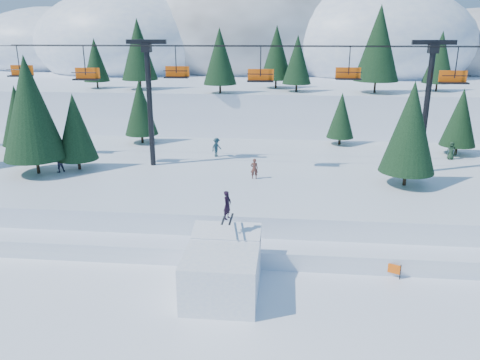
# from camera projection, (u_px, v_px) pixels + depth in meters

# --- Properties ---
(ground) EXTENTS (160.00, 160.00, 0.00)m
(ground) POSITION_uv_depth(u_px,v_px,m) (235.00, 319.00, 22.76)
(ground) COLOR white
(ground) RESTS_ON ground
(mid_shelf) EXTENTS (70.00, 22.00, 2.50)m
(mid_shelf) POSITION_uv_depth(u_px,v_px,m) (258.00, 182.00, 39.46)
(mid_shelf) COLOR white
(mid_shelf) RESTS_ON ground
(berm) EXTENTS (70.00, 6.00, 1.10)m
(berm) POSITION_uv_depth(u_px,v_px,m) (249.00, 239.00, 30.18)
(berm) COLOR white
(berm) RESTS_ON ground
(mountain_ridge) EXTENTS (119.00, 61.00, 26.46)m
(mountain_ridge) POSITION_uv_depth(u_px,v_px,m) (250.00, 52.00, 89.91)
(mountain_ridge) COLOR white
(mountain_ridge) RESTS_ON ground
(jump_kicker) EXTENTS (3.80, 5.17, 5.27)m
(jump_kicker) POSITION_uv_depth(u_px,v_px,m) (222.00, 270.00, 24.61)
(jump_kicker) COLOR white
(jump_kicker) RESTS_ON ground
(chairlift) EXTENTS (46.56, 3.21, 10.28)m
(chairlift) POSITION_uv_depth(u_px,v_px,m) (266.00, 85.00, 37.01)
(chairlift) COLOR black
(chairlift) RESTS_ON mid_shelf
(conifer_stand) EXTENTS (63.46, 16.80, 9.27)m
(conifer_stand) POSITION_uv_depth(u_px,v_px,m) (278.00, 117.00, 37.95)
(conifer_stand) COLOR black
(conifer_stand) RESTS_ON mid_shelf
(distant_skiers) EXTENTS (33.75, 8.07, 1.73)m
(distant_skiers) POSITION_uv_depth(u_px,v_px,m) (225.00, 154.00, 40.02)
(distant_skiers) COLOR #29273E
(distant_skiers) RESTS_ON mid_shelf
(banner_near) EXTENTS (2.60, 1.24, 0.90)m
(banner_near) POSITION_uv_depth(u_px,v_px,m) (376.00, 265.00, 26.92)
(banner_near) COLOR black
(banner_near) RESTS_ON ground
(banner_far) EXTENTS (2.67, 1.07, 0.90)m
(banner_far) POSITION_uv_depth(u_px,v_px,m) (384.00, 258.00, 27.68)
(banner_far) COLOR black
(banner_far) RESTS_ON ground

